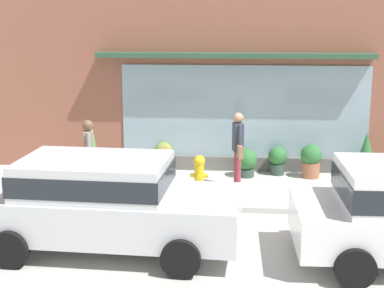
{
  "coord_description": "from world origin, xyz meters",
  "views": [
    {
      "loc": [
        0.1,
        -11.35,
        3.87
      ],
      "look_at": [
        -0.9,
        1.2,
        1.06
      ],
      "focal_mm": 54.15,
      "sensor_mm": 36.0,
      "label": 1
    }
  ],
  "objects_px": {
    "pedestrian_passerby": "(89,153)",
    "potted_plant_doorstep": "(366,156)",
    "potted_plant_low_front": "(164,156)",
    "potted_plant_window_center": "(93,152)",
    "parked_car_silver": "(103,199)",
    "fire_hydrant": "(199,173)",
    "potted_plant_near_hydrant": "(277,159)",
    "potted_plant_window_right": "(246,162)",
    "pedestrian_with_handbag": "(238,144)",
    "potted_plant_corner_tall": "(311,160)"
  },
  "relations": [
    {
      "from": "potted_plant_near_hydrant",
      "to": "potted_plant_window_right",
      "type": "xyz_separation_m",
      "value": [
        -0.78,
        -0.25,
        -0.02
      ]
    },
    {
      "from": "potted_plant_window_right",
      "to": "potted_plant_corner_tall",
      "type": "distance_m",
      "value": 1.58
    },
    {
      "from": "fire_hydrant",
      "to": "pedestrian_with_handbag",
      "type": "xyz_separation_m",
      "value": [
        0.85,
        0.37,
        0.6
      ]
    },
    {
      "from": "pedestrian_with_handbag",
      "to": "potted_plant_window_right",
      "type": "relative_size",
      "value": 2.5
    },
    {
      "from": "potted_plant_low_front",
      "to": "potted_plant_doorstep",
      "type": "height_order",
      "value": "potted_plant_doorstep"
    },
    {
      "from": "parked_car_silver",
      "to": "fire_hydrant",
      "type": "bearing_deg",
      "value": 70.92
    },
    {
      "from": "potted_plant_corner_tall",
      "to": "pedestrian_passerby",
      "type": "bearing_deg",
      "value": -156.92
    },
    {
      "from": "pedestrian_passerby",
      "to": "potted_plant_doorstep",
      "type": "xyz_separation_m",
      "value": [
        6.22,
        2.09,
        -0.46
      ]
    },
    {
      "from": "potted_plant_near_hydrant",
      "to": "potted_plant_doorstep",
      "type": "relative_size",
      "value": 0.61
    },
    {
      "from": "potted_plant_window_center",
      "to": "potted_plant_near_hydrant",
      "type": "bearing_deg",
      "value": 3.1
    },
    {
      "from": "parked_car_silver",
      "to": "potted_plant_doorstep",
      "type": "distance_m",
      "value": 7.14
    },
    {
      "from": "potted_plant_window_right",
      "to": "potted_plant_window_center",
      "type": "relative_size",
      "value": 0.6
    },
    {
      "from": "parked_car_silver",
      "to": "potted_plant_doorstep",
      "type": "height_order",
      "value": "parked_car_silver"
    },
    {
      "from": "potted_plant_low_front",
      "to": "potted_plant_window_center",
      "type": "xyz_separation_m",
      "value": [
        -1.7,
        -0.44,
        0.19
      ]
    },
    {
      "from": "pedestrian_passerby",
      "to": "potted_plant_window_center",
      "type": "distance_m",
      "value": 2.16
    },
    {
      "from": "pedestrian_passerby",
      "to": "potted_plant_low_front",
      "type": "xyz_separation_m",
      "value": [
        1.27,
        2.5,
        -0.65
      ]
    },
    {
      "from": "parked_car_silver",
      "to": "potted_plant_near_hydrant",
      "type": "height_order",
      "value": "parked_car_silver"
    },
    {
      "from": "fire_hydrant",
      "to": "potted_plant_doorstep",
      "type": "relative_size",
      "value": 0.73
    },
    {
      "from": "potted_plant_corner_tall",
      "to": "parked_car_silver",
      "type": "bearing_deg",
      "value": -129.92
    },
    {
      "from": "parked_car_silver",
      "to": "potted_plant_low_front",
      "type": "bearing_deg",
      "value": 89.16
    },
    {
      "from": "parked_car_silver",
      "to": "potted_plant_corner_tall",
      "type": "relative_size",
      "value": 5.4
    },
    {
      "from": "parked_car_silver",
      "to": "potted_plant_low_front",
      "type": "xyz_separation_m",
      "value": [
        0.34,
        5.18,
        -0.53
      ]
    },
    {
      "from": "potted_plant_low_front",
      "to": "potted_plant_window_right",
      "type": "height_order",
      "value": "potted_plant_low_front"
    },
    {
      "from": "parked_car_silver",
      "to": "potted_plant_corner_tall",
      "type": "xyz_separation_m",
      "value": [
        4.0,
        4.78,
        -0.44
      ]
    },
    {
      "from": "parked_car_silver",
      "to": "potted_plant_window_center",
      "type": "height_order",
      "value": "parked_car_silver"
    },
    {
      "from": "potted_plant_near_hydrant",
      "to": "potted_plant_window_center",
      "type": "bearing_deg",
      "value": -176.9
    },
    {
      "from": "potted_plant_near_hydrant",
      "to": "potted_plant_low_front",
      "type": "bearing_deg",
      "value": 176.17
    },
    {
      "from": "potted_plant_window_center",
      "to": "pedestrian_with_handbag",
      "type": "bearing_deg",
      "value": -15.3
    },
    {
      "from": "pedestrian_with_handbag",
      "to": "potted_plant_near_hydrant",
      "type": "distance_m",
      "value": 1.7
    },
    {
      "from": "potted_plant_low_front",
      "to": "potted_plant_window_center",
      "type": "height_order",
      "value": "potted_plant_window_center"
    },
    {
      "from": "pedestrian_with_handbag",
      "to": "potted_plant_window_center",
      "type": "height_order",
      "value": "pedestrian_with_handbag"
    },
    {
      "from": "pedestrian_passerby",
      "to": "parked_car_silver",
      "type": "xyz_separation_m",
      "value": [
        0.93,
        -2.68,
        -0.12
      ]
    },
    {
      "from": "pedestrian_passerby",
      "to": "potted_plant_near_hydrant",
      "type": "xyz_separation_m",
      "value": [
        4.14,
        2.31,
        -0.63
      ]
    },
    {
      "from": "potted_plant_window_center",
      "to": "fire_hydrant",
      "type": "bearing_deg",
      "value": -26.31
    },
    {
      "from": "fire_hydrant",
      "to": "potted_plant_low_front",
      "type": "height_order",
      "value": "fire_hydrant"
    },
    {
      "from": "pedestrian_with_handbag",
      "to": "potted_plant_near_hydrant",
      "type": "bearing_deg",
      "value": 127.57
    },
    {
      "from": "pedestrian_with_handbag",
      "to": "parked_car_silver",
      "type": "distance_m",
      "value": 4.37
    },
    {
      "from": "parked_car_silver",
      "to": "potted_plant_window_center",
      "type": "bearing_deg",
      "value": 108.96
    },
    {
      "from": "potted_plant_low_front",
      "to": "potted_plant_window_right",
      "type": "relative_size",
      "value": 1.04
    },
    {
      "from": "pedestrian_passerby",
      "to": "potted_plant_corner_tall",
      "type": "xyz_separation_m",
      "value": [
        4.93,
        2.1,
        -0.56
      ]
    },
    {
      "from": "parked_car_silver",
      "to": "potted_plant_low_front",
      "type": "distance_m",
      "value": 5.22
    },
    {
      "from": "pedestrian_passerby",
      "to": "potted_plant_doorstep",
      "type": "bearing_deg",
      "value": 93.76
    },
    {
      "from": "pedestrian_passerby",
      "to": "potted_plant_near_hydrant",
      "type": "bearing_deg",
      "value": 104.35
    },
    {
      "from": "pedestrian_with_handbag",
      "to": "pedestrian_passerby",
      "type": "xyz_separation_m",
      "value": [
        -3.15,
        -1.08,
        -0.01
      ]
    },
    {
      "from": "potted_plant_window_right",
      "to": "pedestrian_passerby",
      "type": "bearing_deg",
      "value": -148.5
    },
    {
      "from": "pedestrian_with_handbag",
      "to": "pedestrian_passerby",
      "type": "relative_size",
      "value": 1.01
    },
    {
      "from": "fire_hydrant",
      "to": "parked_car_silver",
      "type": "height_order",
      "value": "parked_car_silver"
    },
    {
      "from": "potted_plant_near_hydrant",
      "to": "potted_plant_corner_tall",
      "type": "relative_size",
      "value": 0.85
    },
    {
      "from": "potted_plant_window_center",
      "to": "potted_plant_low_front",
      "type": "bearing_deg",
      "value": 14.47
    },
    {
      "from": "parked_car_silver",
      "to": "potted_plant_low_front",
      "type": "relative_size",
      "value": 6.14
    }
  ]
}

